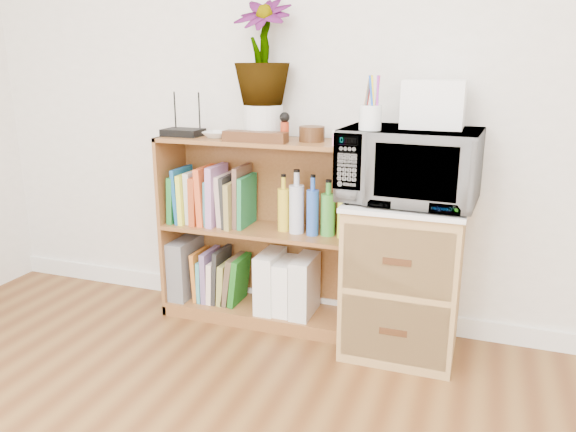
% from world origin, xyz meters
% --- Properties ---
extents(skirting_board, '(4.00, 0.02, 0.10)m').
position_xyz_m(skirting_board, '(0.00, 2.24, 0.05)').
color(skirting_board, white).
rests_on(skirting_board, ground).
extents(bookshelf, '(1.00, 0.30, 0.95)m').
position_xyz_m(bookshelf, '(-0.35, 2.10, 0.47)').
color(bookshelf, brown).
rests_on(bookshelf, ground).
extents(wicker_unit, '(0.50, 0.45, 0.70)m').
position_xyz_m(wicker_unit, '(0.40, 2.02, 0.35)').
color(wicker_unit, '#9E7542').
rests_on(wicker_unit, ground).
extents(microwave, '(0.60, 0.42, 0.32)m').
position_xyz_m(microwave, '(0.40, 2.02, 0.88)').
color(microwave, white).
rests_on(microwave, wicker_unit).
extents(pen_cup, '(0.09, 0.09, 0.10)m').
position_xyz_m(pen_cup, '(0.24, 1.91, 1.09)').
color(pen_cup, white).
rests_on(pen_cup, microwave).
extents(small_appliance, '(0.25, 0.21, 0.20)m').
position_xyz_m(small_appliance, '(0.48, 2.08, 1.14)').
color(small_appliance, white).
rests_on(small_appliance, microwave).
extents(router, '(0.20, 0.13, 0.04)m').
position_xyz_m(router, '(-0.75, 2.08, 0.97)').
color(router, black).
rests_on(router, bookshelf).
extents(white_bowl, '(0.13, 0.13, 0.03)m').
position_xyz_m(white_bowl, '(-0.55, 2.07, 0.97)').
color(white_bowl, silver).
rests_on(white_bowl, bookshelf).
extents(plant_pot, '(0.19, 0.19, 0.16)m').
position_xyz_m(plant_pot, '(-0.32, 2.12, 1.03)').
color(plant_pot, silver).
rests_on(plant_pot, bookshelf).
extents(potted_plant, '(0.27, 0.27, 0.49)m').
position_xyz_m(potted_plant, '(-0.32, 2.12, 1.36)').
color(potted_plant, '#3C6E2C').
rests_on(potted_plant, plant_pot).
extents(trinket_box, '(0.31, 0.08, 0.05)m').
position_xyz_m(trinket_box, '(-0.32, 2.00, 0.97)').
color(trinket_box, '#3C2010').
rests_on(trinket_box, bookshelf).
extents(kokeshi_doll, '(0.04, 0.04, 0.09)m').
position_xyz_m(kokeshi_doll, '(-0.19, 2.06, 1.00)').
color(kokeshi_doll, maroon).
rests_on(kokeshi_doll, bookshelf).
extents(wooden_bowl, '(0.12, 0.12, 0.07)m').
position_xyz_m(wooden_bowl, '(-0.07, 2.11, 0.99)').
color(wooden_bowl, '#3C2110').
rests_on(wooden_bowl, bookshelf).
extents(paint_jars, '(0.12, 0.04, 0.06)m').
position_xyz_m(paint_jars, '(0.10, 2.01, 0.98)').
color(paint_jars, '#CA7091').
rests_on(paint_jars, bookshelf).
extents(file_box, '(0.10, 0.26, 0.32)m').
position_xyz_m(file_box, '(-0.78, 2.10, 0.23)').
color(file_box, slate).
rests_on(file_box, bookshelf).
extents(magazine_holder_left, '(0.10, 0.25, 0.31)m').
position_xyz_m(magazine_holder_left, '(-0.28, 2.09, 0.22)').
color(magazine_holder_left, white).
rests_on(magazine_holder_left, bookshelf).
extents(magazine_holder_mid, '(0.09, 0.22, 0.28)m').
position_xyz_m(magazine_holder_mid, '(-0.19, 2.09, 0.21)').
color(magazine_holder_mid, white).
rests_on(magazine_holder_mid, bookshelf).
extents(magazine_holder_right, '(0.10, 0.24, 0.30)m').
position_xyz_m(magazine_holder_right, '(-0.10, 2.09, 0.22)').
color(magazine_holder_right, silver).
rests_on(magazine_holder_right, bookshelf).
extents(cookbooks, '(0.42, 0.20, 0.31)m').
position_xyz_m(cookbooks, '(-0.61, 2.10, 0.63)').
color(cookbooks, '#1D6F2D').
rests_on(cookbooks, bookshelf).
extents(liquor_bottles, '(0.37, 0.07, 0.32)m').
position_xyz_m(liquor_bottles, '(-0.05, 2.10, 0.65)').
color(liquor_bottles, gold).
rests_on(liquor_bottles, bookshelf).
extents(lower_books, '(0.28, 0.19, 0.29)m').
position_xyz_m(lower_books, '(-0.57, 2.10, 0.20)').
color(lower_books, '#C96F23').
rests_on(lower_books, bookshelf).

